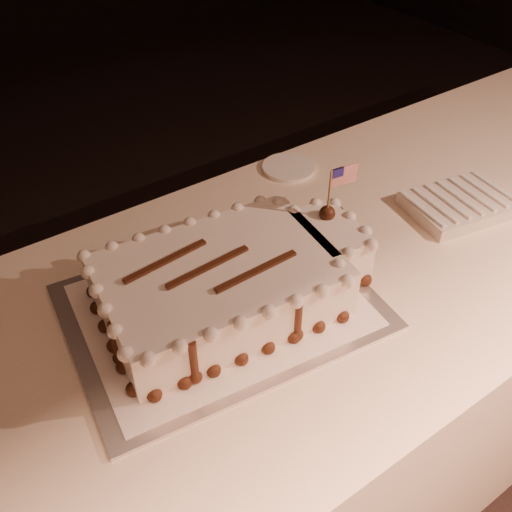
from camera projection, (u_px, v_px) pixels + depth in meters
banquet_table at (351, 353)px, 1.47m from camera, size 2.40×0.80×0.75m
cake_board at (221, 307)px, 1.06m from camera, size 0.60×0.48×0.01m
doily at (221, 305)px, 1.06m from camera, size 0.53×0.43×0.00m
sheet_cake at (234, 280)px, 1.04m from camera, size 0.54×0.34×0.21m
napkin_stack at (458, 204)px, 1.29m from camera, size 0.25×0.20×0.04m
side_plate at (289, 168)px, 1.43m from camera, size 0.13×0.13×0.01m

